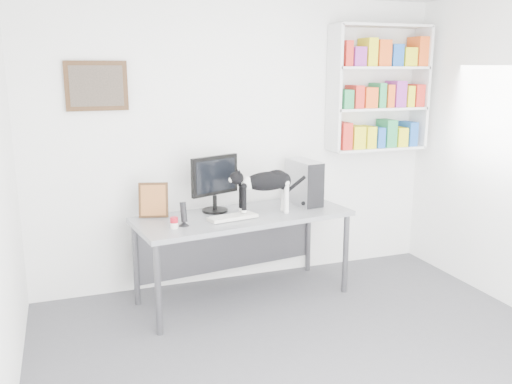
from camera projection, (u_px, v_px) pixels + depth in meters
room at (342, 184)px, 3.34m from camera, size 4.01×4.01×2.70m
bookshelf at (379, 88)px, 5.39m from camera, size 1.03×0.28×1.24m
wall_art at (96, 86)px, 4.60m from camera, size 0.52×0.04×0.42m
desk at (244, 257)px, 4.86m from camera, size 1.98×0.99×0.79m
monitor at (215, 183)px, 4.81m from camera, size 0.54×0.39×0.52m
keyboard at (233, 217)px, 4.62m from camera, size 0.44×0.24×0.03m
pc_tower at (304, 182)px, 5.09m from camera, size 0.23×0.44×0.42m
speaker at (184, 214)px, 4.40m from camera, size 0.11×0.11×0.21m
leaning_print at (153, 199)px, 4.65m from camera, size 0.27×0.17×0.31m
soup_can at (174, 223)px, 4.34m from camera, size 0.07×0.07×0.09m
cat at (266, 192)px, 4.74m from camera, size 0.64×0.17×0.40m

